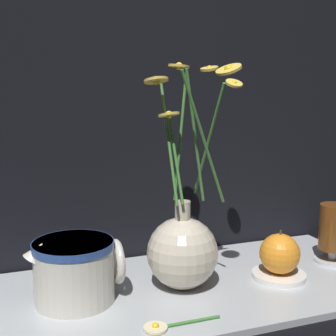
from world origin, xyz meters
name	(u,v)px	position (x,y,z in m)	size (l,w,h in m)	color
ground_plane	(162,296)	(0.00, 0.00, 0.00)	(6.00, 6.00, 0.00)	black
shelf	(162,293)	(0.00, 0.00, 0.01)	(0.87, 0.34, 0.01)	#B2B7BC
vase_with_flowers	(182,247)	(0.04, 0.00, 0.09)	(0.19, 0.18, 0.39)	beige
ceramic_pitcher	(75,268)	(-0.15, 0.01, 0.07)	(0.16, 0.13, 0.12)	beige
tea_glass	(334,230)	(0.37, 0.01, 0.08)	(0.07, 0.07, 0.12)	silver
saucer_plate	(279,275)	(0.22, -0.03, 0.02)	(0.10, 0.10, 0.01)	white
orange_fruit	(280,254)	(0.22, -0.03, 0.06)	(0.07, 0.07, 0.08)	orange
loose_daisy	(164,326)	(-0.04, -0.13, 0.02)	(0.12, 0.04, 0.01)	#3D7A33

